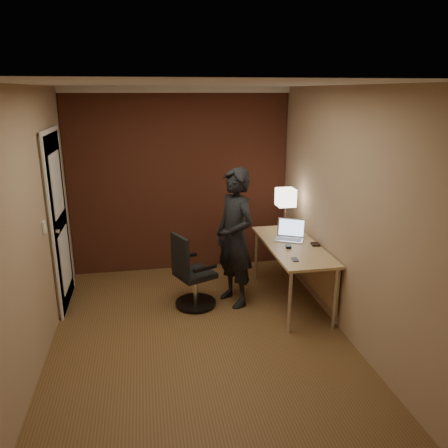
{
  "coord_description": "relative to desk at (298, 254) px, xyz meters",
  "views": [
    {
      "loc": [
        -0.48,
        -3.93,
        2.44
      ],
      "look_at": [
        0.35,
        0.55,
        1.05
      ],
      "focal_mm": 35.0,
      "sensor_mm": 36.0,
      "label": 1
    }
  ],
  "objects": [
    {
      "name": "room",
      "position": [
        -1.53,
        0.9,
        0.77
      ],
      "size": [
        4.0,
        4.0,
        4.0
      ],
      "color": "brown",
      "rests_on": "ground"
    },
    {
      "name": "desk",
      "position": [
        0.0,
        0.0,
        0.0
      ],
      "size": [
        0.6,
        1.5,
        0.73
      ],
      "color": "tan",
      "rests_on": "ground"
    },
    {
      "name": "desk_lamp",
      "position": [
        0.01,
        0.57,
        0.55
      ],
      "size": [
        0.22,
        0.22,
        0.54
      ],
      "color": "silver",
      "rests_on": "desk"
    },
    {
      "name": "laptop",
      "position": [
        -0.04,
        0.2,
        0.19
      ],
      "size": [
        0.41,
        0.38,
        0.23
      ],
      "color": "silver",
      "rests_on": "desk"
    },
    {
      "name": "mouse",
      "position": [
        -0.16,
        -0.1,
        0.14
      ],
      "size": [
        0.08,
        0.11,
        0.03
      ],
      "primitive_type": "cube",
      "rotation": [
        0.0,
        0.0,
        -0.23
      ],
      "color": "black",
      "rests_on": "desk"
    },
    {
      "name": "phone",
      "position": [
        -0.21,
        -0.48,
        0.13
      ],
      "size": [
        0.07,
        0.12,
        0.01
      ],
      "primitive_type": "cube",
      "rotation": [
        0.0,
        0.0,
        -0.07
      ],
      "color": "black",
      "rests_on": "desk"
    },
    {
      "name": "wallet",
      "position": [
        0.18,
        -0.08,
        0.14
      ],
      "size": [
        0.11,
        0.12,
        0.02
      ],
      "primitive_type": "cube",
      "rotation": [
        0.0,
        0.0,
        -0.15
      ],
      "color": "black",
      "rests_on": "desk"
    },
    {
      "name": "office_chair",
      "position": [
        -1.26,
        0.08,
        -0.21
      ],
      "size": [
        0.52,
        0.56,
        0.88
      ],
      "color": "black",
      "rests_on": "ground"
    },
    {
      "name": "person",
      "position": [
        -0.74,
        0.1,
        0.21
      ],
      "size": [
        0.6,
        0.7,
        1.63
      ],
      "primitive_type": "imported",
      "rotation": [
        0.0,
        0.0,
        -1.16
      ],
      "color": "black",
      "rests_on": "ground"
    }
  ]
}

